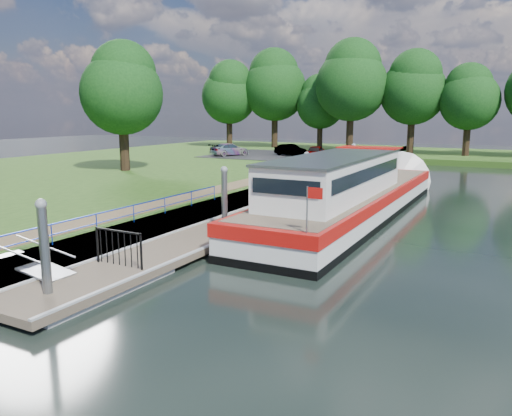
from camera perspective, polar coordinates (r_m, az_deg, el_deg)
The scene contains 16 objects.
ground at distance 14.99m, azimuth -21.07°, elevation -9.88°, with size 160.00×160.00×0.00m, color black.
riverbank at distance 37.82m, azimuth -22.03°, elevation 2.83°, with size 32.00×90.00×0.78m, color #274B15.
bank_edge at distance 27.91m, azimuth -1.08°, elevation 1.05°, with size 1.10×90.00×0.78m, color #473D2D.
footpath at distance 23.25m, azimuth -13.54°, elevation -0.19°, with size 1.60×40.00×0.05m, color brown.
carpark at distance 52.03m, azimuth 3.10°, elevation 6.02°, with size 14.00×12.00×0.06m, color black.
blue_fence at distance 18.53m, azimuth -19.99°, elevation -1.69°, with size 0.04×18.04×0.72m.
pontoon at distance 25.04m, azimuth 1.80°, elevation -0.56°, with size 2.50×30.00×0.56m.
mooring_piles at distance 24.85m, azimuth 1.82°, elevation 1.92°, with size 0.30×27.30×3.55m.
gangway at distance 16.48m, azimuth -24.16°, elevation -5.97°, with size 2.58×1.00×0.92m.
gate_panel at distance 16.09m, azimuth -15.45°, elevation -3.85°, with size 1.85×0.05×1.15m.
barge at distance 25.62m, azimuth 11.25°, elevation 1.55°, with size 4.36×21.15×4.78m.
horizon_trees at distance 59.11m, azimuth 16.24°, elevation 13.12°, with size 54.38×10.03×12.87m.
bank_tree_a at distance 39.63m, azimuth -15.04°, elevation 13.20°, with size 6.12×6.12×9.72m.
car_a at distance 47.80m, azimuth 6.75°, elevation 6.33°, with size 1.48×3.67×1.25m, color #999999.
car_b at distance 51.19m, azimuth 3.95°, elevation 6.63°, with size 1.25×3.59×1.18m, color #999999.
car_c at distance 51.49m, azimuth -3.04°, elevation 6.70°, with size 1.74×4.27×1.24m, color #999999.
Camera 1 is at (10.81, -9.04, 5.10)m, focal length 35.00 mm.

